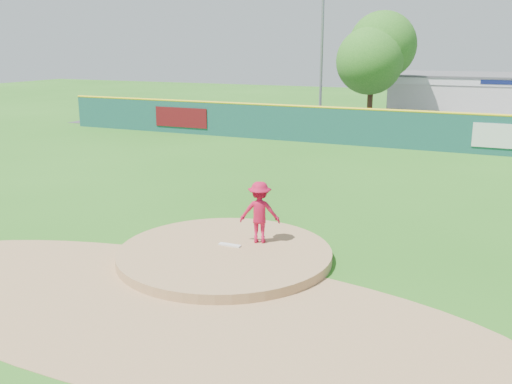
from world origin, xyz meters
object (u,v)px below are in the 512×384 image
at_px(pool_building_grp, 504,98).
at_px(van, 473,128).
at_px(pitcher, 260,212).
at_px(playground_slide, 189,111).
at_px(light_pole_left, 322,34).
at_px(deciduous_tree, 372,57).

bearing_deg(pool_building_grp, van, -98.18).
bearing_deg(pitcher, van, -118.71).
distance_m(pitcher, playground_slide, 27.37).
xyz_separation_m(pool_building_grp, light_pole_left, (-12.00, -4.99, 4.39)).
xyz_separation_m(van, playground_slide, (-19.37, 1.45, -0.10)).
relative_size(pitcher, deciduous_tree, 0.22).
relative_size(pitcher, pool_building_grp, 0.11).
bearing_deg(deciduous_tree, pool_building_grp, 41.16).
bearing_deg(deciduous_tree, playground_slide, -173.45).
xyz_separation_m(deciduous_tree, light_pole_left, (-4.00, 2.00, 1.50)).
bearing_deg(deciduous_tree, pitcher, -83.86).
bearing_deg(light_pole_left, pool_building_grp, 22.60).
height_order(pitcher, van, pitcher).
bearing_deg(playground_slide, pitcher, -55.78).
relative_size(pitcher, van, 0.30).
xyz_separation_m(pitcher, deciduous_tree, (-2.59, 24.10, 3.48)).
relative_size(pool_building_grp, deciduous_tree, 2.07).
distance_m(pitcher, van, 21.55).
height_order(pitcher, light_pole_left, light_pole_left).
bearing_deg(light_pole_left, pitcher, -75.83).
height_order(pool_building_grp, playground_slide, pool_building_grp).
relative_size(van, pool_building_grp, 0.36).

